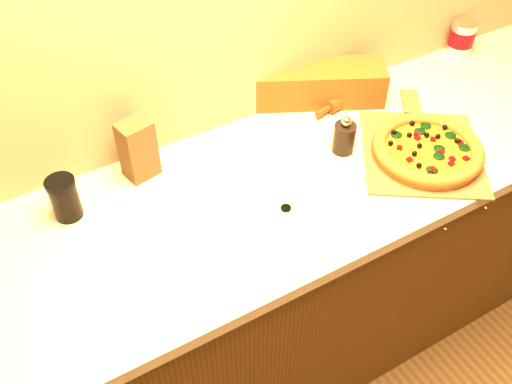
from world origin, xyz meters
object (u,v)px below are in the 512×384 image
(pizza, at_px, (428,150))
(rolling_pin, at_px, (352,93))
(pepper_grinder, at_px, (344,137))
(dark_jar, at_px, (65,198))
(coffee_canister, at_px, (462,38))
(pizza_peel, at_px, (421,149))

(pizza, distance_m, rolling_pin, 0.36)
(pepper_grinder, xyz_separation_m, dark_jar, (-0.81, 0.15, 0.01))
(rolling_pin, bearing_deg, pizza, -87.90)
(pizza, bearing_deg, dark_jar, 163.15)
(pepper_grinder, height_order, rolling_pin, pepper_grinder)
(pepper_grinder, xyz_separation_m, rolling_pin, (0.19, 0.20, -0.03))
(pizza, height_order, coffee_canister, coffee_canister)
(pizza_peel, bearing_deg, coffee_canister, 69.55)
(coffee_canister, distance_m, dark_jar, 1.53)
(pizza, xyz_separation_m, rolling_pin, (-0.01, 0.36, -0.01))
(pizza, bearing_deg, rolling_pin, 92.10)
(pizza_peel, bearing_deg, dark_jar, -161.02)
(pizza_peel, relative_size, pepper_grinder, 4.38)
(coffee_canister, relative_size, dark_jar, 1.00)
(pizza_peel, xyz_separation_m, dark_jar, (-1.03, 0.27, 0.06))
(pizza_peel, distance_m, dark_jar, 1.06)
(pizza, relative_size, pepper_grinder, 2.62)
(pepper_grinder, bearing_deg, pizza_peel, -29.81)
(pizza_peel, height_order, pepper_grinder, pepper_grinder)
(dark_jar, bearing_deg, pepper_grinder, -10.70)
(dark_jar, bearing_deg, pizza_peel, -14.99)
(rolling_pin, relative_size, coffee_canister, 2.73)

